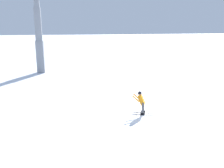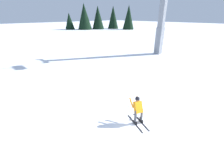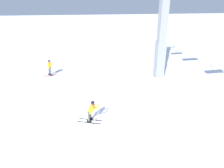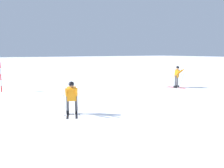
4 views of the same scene
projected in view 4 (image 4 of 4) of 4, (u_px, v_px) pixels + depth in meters
The scene contains 4 objects.
ground_plane at pixel (71, 108), 12.46m from camera, with size 260.00×260.00×0.00m, color white.
skier_carving_main at pixel (72, 95), 10.98m from camera, with size 1.17×1.75×1.71m.
trail_marker_pole at pixel (1, 76), 17.26m from camera, with size 0.07×0.28×2.19m.
skier_distant_uphill at pixel (177, 75), 19.45m from camera, with size 1.14×1.69×1.80m.
Camera 4 is at (4.62, 11.47, 2.91)m, focal length 38.31 mm.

